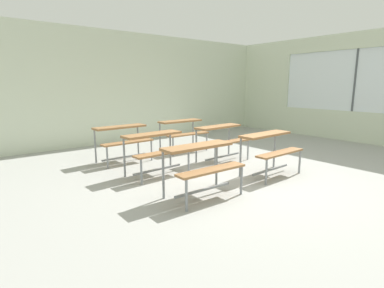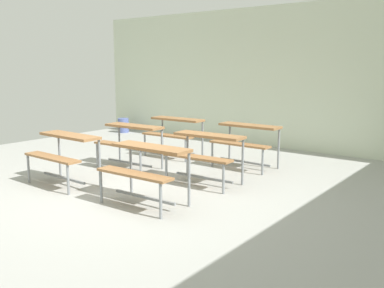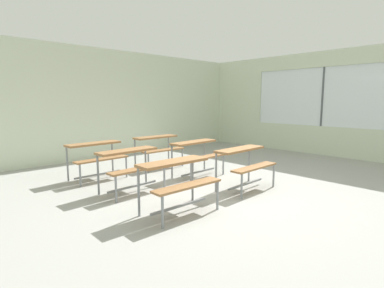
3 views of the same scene
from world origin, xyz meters
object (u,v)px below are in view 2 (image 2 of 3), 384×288
at_px(desk_bench_r2c0, 174,128).
at_px(desk_bench_r2c1, 246,135).
at_px(trash_bin, 123,125).
at_px(desk_bench_r1c0, 130,136).
at_px(desk_bench_r0c0, 64,147).
at_px(desk_bench_r1c1, 205,147).
at_px(desk_bench_r0c1, 145,161).

height_order(desk_bench_r2c0, desk_bench_r2c1, same).
distance_m(desk_bench_r2c1, trash_bin, 4.89).
xyz_separation_m(desk_bench_r1c0, desk_bench_r2c0, (-0.05, 1.23, 0.00)).
relative_size(desk_bench_r0c0, trash_bin, 2.97).
bearing_deg(desk_bench_r2c1, desk_bench_r0c0, -120.82).
relative_size(desk_bench_r1c0, desk_bench_r2c1, 1.02).
distance_m(desk_bench_r1c1, trash_bin, 5.47).
height_order(desk_bench_r0c0, desk_bench_r2c0, same).
height_order(desk_bench_r0c0, desk_bench_r1c1, same).
distance_m(desk_bench_r0c1, desk_bench_r1c0, 2.02).
bearing_deg(desk_bench_r1c1, trash_bin, 146.73).
bearing_deg(desk_bench_r0c1, desk_bench_r1c0, 139.63).
bearing_deg(desk_bench_r2c1, desk_bench_r1c1, -86.73).
xyz_separation_m(desk_bench_r0c1, desk_bench_r2c0, (-1.62, 2.50, 0.00)).
bearing_deg(desk_bench_r2c0, desk_bench_r0c1, -59.01).
relative_size(desk_bench_r0c1, desk_bench_r2c1, 1.01).
bearing_deg(desk_bench_r0c0, desk_bench_r2c1, 59.78).
relative_size(desk_bench_r1c1, desk_bench_r2c1, 1.02).
height_order(desk_bench_r1c1, desk_bench_r2c0, same).
xyz_separation_m(desk_bench_r0c1, desk_bench_r1c0, (-1.57, 1.27, 0.00)).
relative_size(desk_bench_r1c0, trash_bin, 3.01).
relative_size(desk_bench_r0c0, desk_bench_r1c1, 0.99).
bearing_deg(trash_bin, desk_bench_r0c0, -53.17).
distance_m(desk_bench_r0c1, desk_bench_r2c1, 2.54).
height_order(desk_bench_r1c0, trash_bin, desk_bench_r1c0).
xyz_separation_m(desk_bench_r0c1, trash_bin, (-4.67, 4.03, -0.38)).
distance_m(desk_bench_r0c0, trash_bin, 5.11).
xyz_separation_m(desk_bench_r1c0, trash_bin, (-3.10, 2.77, -0.38)).
relative_size(desk_bench_r2c0, desk_bench_r2c1, 1.01).
xyz_separation_m(desk_bench_r0c0, desk_bench_r2c1, (1.59, 2.58, 0.00)).
bearing_deg(trash_bin, desk_bench_r1c0, -41.78).
height_order(desk_bench_r0c1, desk_bench_r2c1, same).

